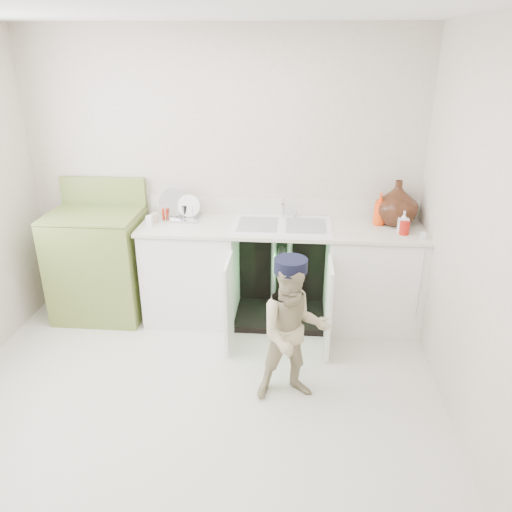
% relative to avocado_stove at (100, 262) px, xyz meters
% --- Properties ---
extents(ground, '(3.50, 3.50, 0.00)m').
position_rel_avocado_stove_xyz_m(ground, '(1.10, -1.18, -0.50)').
color(ground, '#B8B3A2').
rests_on(ground, ground).
extents(room_shell, '(6.00, 5.50, 1.26)m').
position_rel_avocado_stove_xyz_m(room_shell, '(1.10, -1.18, 0.75)').
color(room_shell, beige).
rests_on(room_shell, ground).
extents(counter_run, '(2.44, 1.02, 1.28)m').
position_rel_avocado_stove_xyz_m(counter_run, '(1.69, 0.03, -0.02)').
color(counter_run, white).
rests_on(counter_run, ground).
extents(avocado_stove, '(0.79, 0.65, 1.22)m').
position_rel_avocado_stove_xyz_m(avocado_stove, '(0.00, 0.00, 0.00)').
color(avocado_stove, olive).
rests_on(avocado_stove, ground).
extents(repair_worker, '(0.58, 1.01, 1.06)m').
position_rel_avocado_stove_xyz_m(repair_worker, '(1.77, -1.07, 0.03)').
color(repair_worker, tan).
rests_on(repair_worker, ground).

